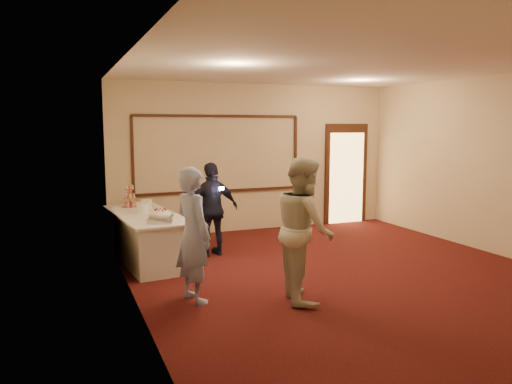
{
  "coord_description": "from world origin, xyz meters",
  "views": [
    {
      "loc": [
        -3.83,
        -6.07,
        2.15
      ],
      "look_at": [
        -1.02,
        0.94,
        1.15
      ],
      "focal_mm": 35.0,
      "sensor_mm": 36.0,
      "label": 1
    }
  ],
  "objects_px": {
    "woman": "(304,229)",
    "pavlova_tray": "(161,217)",
    "cupcake_stand": "(130,198)",
    "plate_stack_b": "(147,204)",
    "buffet_table": "(146,237)",
    "guest": "(213,209)",
    "tart": "(162,215)",
    "man": "(193,235)",
    "plate_stack_a": "(143,208)"
  },
  "relations": [
    {
      "from": "pavlova_tray",
      "to": "guest",
      "type": "xyz_separation_m",
      "value": [
        1.0,
        0.72,
        -0.07
      ]
    },
    {
      "from": "buffet_table",
      "to": "guest",
      "type": "distance_m",
      "value": 1.16
    },
    {
      "from": "cupcake_stand",
      "to": "tart",
      "type": "height_order",
      "value": "cupcake_stand"
    },
    {
      "from": "buffet_table",
      "to": "woman",
      "type": "xyz_separation_m",
      "value": [
        1.53,
        -2.52,
        0.51
      ]
    },
    {
      "from": "buffet_table",
      "to": "plate_stack_b",
      "type": "distance_m",
      "value": 0.65
    },
    {
      "from": "plate_stack_b",
      "to": "guest",
      "type": "height_order",
      "value": "guest"
    },
    {
      "from": "pavlova_tray",
      "to": "tart",
      "type": "xyz_separation_m",
      "value": [
        0.09,
        0.39,
        -0.05
      ]
    },
    {
      "from": "buffet_table",
      "to": "guest",
      "type": "relative_size",
      "value": 1.52
    },
    {
      "from": "tart",
      "to": "guest",
      "type": "distance_m",
      "value": 0.97
    },
    {
      "from": "buffet_table",
      "to": "pavlova_tray",
      "type": "xyz_separation_m",
      "value": [
        0.09,
        -0.78,
        0.46
      ]
    },
    {
      "from": "buffet_table",
      "to": "pavlova_tray",
      "type": "relative_size",
      "value": 4.33
    },
    {
      "from": "cupcake_stand",
      "to": "tart",
      "type": "bearing_deg",
      "value": -74.92
    },
    {
      "from": "tart",
      "to": "man",
      "type": "height_order",
      "value": "man"
    },
    {
      "from": "buffet_table",
      "to": "man",
      "type": "bearing_deg",
      "value": -83.61
    },
    {
      "from": "pavlova_tray",
      "to": "cupcake_stand",
      "type": "height_order",
      "value": "cupcake_stand"
    },
    {
      "from": "plate_stack_a",
      "to": "woman",
      "type": "relative_size",
      "value": 0.11
    },
    {
      "from": "cupcake_stand",
      "to": "plate_stack_b",
      "type": "xyz_separation_m",
      "value": [
        0.23,
        -0.34,
        -0.07
      ]
    },
    {
      "from": "plate_stack_a",
      "to": "man",
      "type": "distance_m",
      "value": 2.19
    },
    {
      "from": "buffet_table",
      "to": "woman",
      "type": "relative_size",
      "value": 1.33
    },
    {
      "from": "cupcake_stand",
      "to": "woman",
      "type": "bearing_deg",
      "value": -63.34
    },
    {
      "from": "pavlova_tray",
      "to": "woman",
      "type": "relative_size",
      "value": 0.31
    },
    {
      "from": "plate_stack_b",
      "to": "woman",
      "type": "bearing_deg",
      "value": -64.23
    },
    {
      "from": "pavlova_tray",
      "to": "tart",
      "type": "distance_m",
      "value": 0.4
    },
    {
      "from": "cupcake_stand",
      "to": "woman",
      "type": "relative_size",
      "value": 0.23
    },
    {
      "from": "buffet_table",
      "to": "man",
      "type": "height_order",
      "value": "man"
    },
    {
      "from": "guest",
      "to": "plate_stack_b",
      "type": "bearing_deg",
      "value": -35.02
    },
    {
      "from": "cupcake_stand",
      "to": "plate_stack_b",
      "type": "bearing_deg",
      "value": -56.25
    },
    {
      "from": "buffet_table",
      "to": "cupcake_stand",
      "type": "height_order",
      "value": "cupcake_stand"
    },
    {
      "from": "plate_stack_a",
      "to": "plate_stack_b",
      "type": "xyz_separation_m",
      "value": [
        0.12,
        0.36,
        -0.01
      ]
    },
    {
      "from": "tart",
      "to": "woman",
      "type": "relative_size",
      "value": 0.16
    },
    {
      "from": "tart",
      "to": "woman",
      "type": "distance_m",
      "value": 2.52
    },
    {
      "from": "guest",
      "to": "cupcake_stand",
      "type": "bearing_deg",
      "value": -42.94
    },
    {
      "from": "pavlova_tray",
      "to": "plate_stack_b",
      "type": "height_order",
      "value": "pavlova_tray"
    },
    {
      "from": "plate_stack_a",
      "to": "tart",
      "type": "distance_m",
      "value": 0.52
    },
    {
      "from": "buffet_table",
      "to": "woman",
      "type": "distance_m",
      "value": 2.99
    },
    {
      "from": "plate_stack_b",
      "to": "cupcake_stand",
      "type": "bearing_deg",
      "value": 123.75
    },
    {
      "from": "tart",
      "to": "woman",
      "type": "xyz_separation_m",
      "value": [
        1.34,
        -2.13,
        0.1
      ]
    },
    {
      "from": "plate_stack_b",
      "to": "guest",
      "type": "relative_size",
      "value": 0.12
    },
    {
      "from": "plate_stack_b",
      "to": "man",
      "type": "relative_size",
      "value": 0.11
    },
    {
      "from": "pavlova_tray",
      "to": "cupcake_stand",
      "type": "bearing_deg",
      "value": 98.25
    },
    {
      "from": "woman",
      "to": "plate_stack_b",
      "type": "bearing_deg",
      "value": 38.35
    },
    {
      "from": "cupcake_stand",
      "to": "guest",
      "type": "distance_m",
      "value": 1.5
    },
    {
      "from": "man",
      "to": "cupcake_stand",
      "type": "bearing_deg",
      "value": -7.91
    },
    {
      "from": "cupcake_stand",
      "to": "plate_stack_a",
      "type": "bearing_deg",
      "value": -81.54
    },
    {
      "from": "pavlova_tray",
      "to": "woman",
      "type": "xyz_separation_m",
      "value": [
        1.43,
        -1.74,
        0.05
      ]
    },
    {
      "from": "pavlova_tray",
      "to": "plate_stack_b",
      "type": "bearing_deg",
      "value": 89.85
    },
    {
      "from": "woman",
      "to": "pavlova_tray",
      "type": "bearing_deg",
      "value": 52.01
    },
    {
      "from": "cupcake_stand",
      "to": "man",
      "type": "relative_size",
      "value": 0.25
    },
    {
      "from": "man",
      "to": "pavlova_tray",
      "type": "bearing_deg",
      "value": -9.06
    },
    {
      "from": "buffet_table",
      "to": "cupcake_stand",
      "type": "distance_m",
      "value": 0.96
    }
  ]
}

